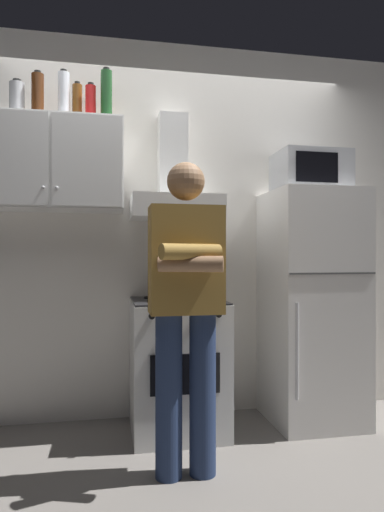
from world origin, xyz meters
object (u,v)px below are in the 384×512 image
at_px(bottle_vodka_clear, 64,96).
at_px(bottle_canister_steel, 17,99).
at_px(bottle_wine_green, 106,95).
at_px(bottle_soda_red, 91,102).
at_px(stove_oven, 177,365).
at_px(range_hood, 175,191).
at_px(person_standing, 186,304).
at_px(bottle_rum_dark, 38,95).
at_px(refrigerator, 311,306).
at_px(microwave, 310,172).
at_px(bottle_beer_brown, 77,103).
at_px(upper_cabinet, 53,164).

bearing_deg(bottle_vodka_clear, bottle_canister_steel, -175.93).
height_order(bottle_wine_green, bottle_soda_red, bottle_wine_green).
distance_m(bottle_wine_green, bottle_soda_red, 0.11).
distance_m(stove_oven, range_hood, 1.17).
xyz_separation_m(person_standing, bottle_rum_dark, (-0.85, 0.72, 1.29)).
height_order(refrigerator, bottle_wine_green, bottle_wine_green).
height_order(bottle_rum_dark, bottle_soda_red, bottle_rum_dark).
bearing_deg(microwave, bottle_soda_red, 176.47).
bearing_deg(bottle_vodka_clear, bottle_wine_green, -9.40).
bearing_deg(bottle_vodka_clear, refrigerator, -4.78).
bearing_deg(range_hood, stove_oven, -90.00).
relative_size(stove_oven, bottle_beer_brown, 3.35).
bearing_deg(bottle_rum_dark, bottle_beer_brown, 10.25).
relative_size(bottle_beer_brown, bottle_rum_dark, 0.88).
bearing_deg(bottle_canister_steel, bottle_soda_red, -1.13).
relative_size(bottle_canister_steel, bottle_rum_dark, 0.79).
bearing_deg(bottle_rum_dark, bottle_soda_red, 0.12).
relative_size(bottle_vodka_clear, bottle_soda_red, 1.35).
relative_size(upper_cabinet, range_hood, 1.20).
height_order(bottle_beer_brown, bottle_rum_dark, bottle_rum_dark).
bearing_deg(person_standing, bottle_wine_green, 120.34).
bearing_deg(range_hood, person_standing, -93.91).
height_order(stove_oven, bottle_canister_steel, bottle_canister_steel).
xyz_separation_m(upper_cabinet, bottle_vodka_clear, (0.06, 0.02, 0.46)).
distance_m(bottle_canister_steel, bottle_rum_dark, 0.13).
relative_size(bottle_wine_green, bottle_vodka_clear, 1.05).
height_order(upper_cabinet, bottle_soda_red, bottle_soda_red).
bearing_deg(bottle_vodka_clear, bottle_beer_brown, 9.31).
distance_m(bottle_vodka_clear, bottle_beer_brown, 0.09).
distance_m(microwave, bottle_rum_dark, 1.90).
bearing_deg(refrigerator, bottle_rum_dark, 176.56).
bearing_deg(stove_oven, bottle_rum_dark, 172.90).
distance_m(range_hood, bottle_soda_red, 0.80).
distance_m(stove_oven, bottle_wine_green, 1.84).
bearing_deg(microwave, bottle_beer_brown, 175.11).
xyz_separation_m(upper_cabinet, bottle_beer_brown, (0.15, 0.03, 0.42)).
distance_m(stove_oven, bottle_vodka_clear, 1.93).
bearing_deg(upper_cabinet, bottle_beer_brown, 11.65).
height_order(stove_oven, bottle_beer_brown, bottle_beer_brown).
height_order(bottle_wine_green, bottle_rum_dark, bottle_wine_green).
bearing_deg(bottle_rum_dark, stove_oven, -7.10).
height_order(person_standing, bottle_wine_green, bottle_wine_green).
distance_m(stove_oven, bottle_rum_dark, 1.98).
bearing_deg(microwave, bottle_vodka_clear, 175.84).
relative_size(upper_cabinet, bottle_wine_green, 2.61).
height_order(upper_cabinet, bottle_vodka_clear, bottle_vodka_clear).
distance_m(range_hood, bottle_vodka_clear, 0.96).
bearing_deg(stove_oven, bottle_vodka_clear, 169.11).
relative_size(microwave, bottle_soda_red, 1.97).
bearing_deg(bottle_rum_dark, refrigerator, -3.44).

